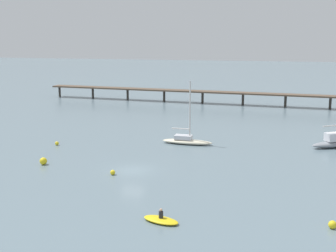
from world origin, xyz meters
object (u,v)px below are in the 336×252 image
sailboat_cream (187,140)px  mooring_buoy_far (43,161)px  mooring_buoy_inner (113,172)px  dinghy_yellow (161,220)px  mooring_buoy_mid (332,225)px  mooring_buoy_outer (57,143)px  pier (258,91)px

sailboat_cream → mooring_buoy_far: 19.46m
mooring_buoy_far → mooring_buoy_inner: mooring_buoy_far is taller
sailboat_cream → dinghy_yellow: (2.92, -26.68, -0.36)m
mooring_buoy_mid → mooring_buoy_outer: size_ratio=1.27×
dinghy_yellow → mooring_buoy_inner: dinghy_yellow is taller
mooring_buoy_inner → sailboat_cream: bearing=72.0°
dinghy_yellow → mooring_buoy_mid: (13.13, 1.67, 0.12)m
pier → dinghy_yellow: size_ratio=20.75×
dinghy_yellow → mooring_buoy_mid: dinghy_yellow is taller
sailboat_cream → dinghy_yellow: bearing=-83.8°
mooring_buoy_far → mooring_buoy_outer: 9.40m
pier → mooring_buoy_outer: 47.48m
mooring_buoy_mid → mooring_buoy_inner: bearing=155.7°
mooring_buoy_inner → mooring_buoy_outer: size_ratio=1.05×
dinghy_yellow → pier: bearing=85.4°
pier → mooring_buoy_mid: pier is taller
dinghy_yellow → mooring_buoy_mid: size_ratio=5.22×
mooring_buoy_far → mooring_buoy_mid: size_ratio=1.30×
mooring_buoy_outer → mooring_buoy_mid: bearing=-32.1°
sailboat_cream → mooring_buoy_inner: 16.29m
mooring_buoy_far → sailboat_cream: bearing=44.0°
mooring_buoy_far → mooring_buoy_inner: 9.19m
dinghy_yellow → mooring_buoy_outer: bearing=131.5°
dinghy_yellow → mooring_buoy_far: dinghy_yellow is taller
mooring_buoy_far → mooring_buoy_mid: bearing=-20.9°
dinghy_yellow → mooring_buoy_inner: (-7.94, 11.18, 0.06)m
mooring_buoy_mid → mooring_buoy_far: bearing=159.1°
sailboat_cream → mooring_buoy_mid: (16.05, -25.01, -0.24)m
sailboat_cream → dinghy_yellow: 26.84m
dinghy_yellow → mooring_buoy_outer: dinghy_yellow is taller
mooring_buoy_outer → dinghy_yellow: bearing=-48.5°
mooring_buoy_outer → mooring_buoy_far: bearing=-73.5°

